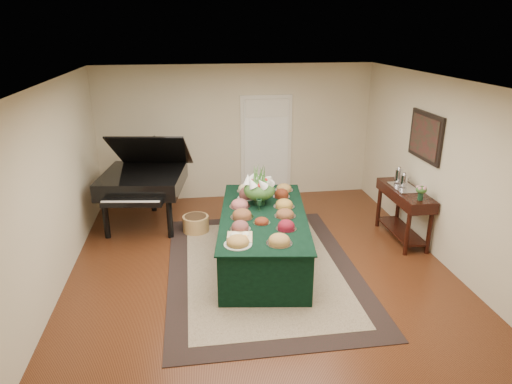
{
  "coord_description": "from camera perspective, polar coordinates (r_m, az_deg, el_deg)",
  "views": [
    {
      "loc": [
        -0.92,
        -6.01,
        3.37
      ],
      "look_at": [
        0.0,
        0.3,
        1.05
      ],
      "focal_mm": 32.0,
      "sensor_mm": 36.0,
      "label": 1
    }
  ],
  "objects": [
    {
      "name": "ground",
      "position": [
        6.95,
        0.36,
        -9.01
      ],
      "size": [
        6.0,
        6.0,
        0.0
      ],
      "primitive_type": "plane",
      "color": "black",
      "rests_on": "ground"
    },
    {
      "name": "cutting_board",
      "position": [
        6.03,
        -2.05,
        -5.36
      ],
      "size": [
        0.38,
        0.38,
        0.1
      ],
      "color": "tan",
      "rests_on": "buffet_table"
    },
    {
      "name": "mahogany_sideboard",
      "position": [
        7.85,
        18.08,
        -1.07
      ],
      "size": [
        0.45,
        1.32,
        0.88
      ],
      "color": "black",
      "rests_on": "ground"
    },
    {
      "name": "tea_service",
      "position": [
        7.91,
        17.75,
        1.54
      ],
      "size": [
        0.34,
        0.58,
        0.3
      ],
      "color": "silver",
      "rests_on": "mahogany_sideboard"
    },
    {
      "name": "wicker_basket",
      "position": [
        8.01,
        -7.53,
        -3.97
      ],
      "size": [
        0.45,
        0.45,
        0.28
      ],
      "primitive_type": "cylinder",
      "color": "#A87A44",
      "rests_on": "ground"
    },
    {
      "name": "buffet_table",
      "position": [
        6.91,
        0.92,
        -5.63
      ],
      "size": [
        1.62,
        2.82,
        0.76
      ],
      "color": "black",
      "rests_on": "ground"
    },
    {
      "name": "area_rug",
      "position": [
        6.83,
        0.81,
        -9.49
      ],
      "size": [
        2.74,
        3.84,
        0.01
      ],
      "color": "black",
      "rests_on": "ground"
    },
    {
      "name": "floral_centerpiece",
      "position": [
        7.03,
        0.41,
        0.75
      ],
      "size": [
        0.51,
        0.51,
        0.51
      ],
      "color": "black",
      "rests_on": "buffet_table"
    },
    {
      "name": "pink_bouquet",
      "position": [
        7.34,
        19.96,
        0.21
      ],
      "size": [
        0.19,
        0.19,
        0.24
      ],
      "color": "black",
      "rests_on": "mahogany_sideboard"
    },
    {
      "name": "green_goblets",
      "position": [
        6.86,
        0.37,
        -1.59
      ],
      "size": [
        0.08,
        0.11,
        0.18
      ],
      "color": "black",
      "rests_on": "buffet_table"
    },
    {
      "name": "wall_painting",
      "position": [
        7.66,
        20.43,
        6.52
      ],
      "size": [
        0.05,
        0.95,
        0.75
      ],
      "color": "black",
      "rests_on": "ground"
    },
    {
      "name": "grand_piano",
      "position": [
        8.23,
        -13.87,
        1.5
      ],
      "size": [
        1.66,
        1.81,
        1.7
      ],
      "color": "black",
      "rests_on": "ground"
    },
    {
      "name": "kitchen_doorway",
      "position": [
        9.41,
        1.27,
        5.52
      ],
      "size": [
        1.05,
        0.07,
        2.1
      ],
      "color": "silver",
      "rests_on": "ground"
    },
    {
      "name": "food_platters",
      "position": [
        6.78,
        0.72,
        -2.25
      ],
      "size": [
        1.33,
        2.31,
        0.15
      ],
      "color": "silver",
      "rests_on": "buffet_table"
    }
  ]
}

